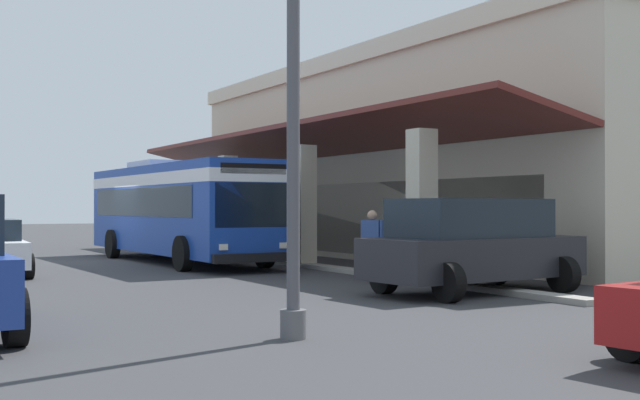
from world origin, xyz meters
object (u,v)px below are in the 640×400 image
pedestrian (372,242)px  potted_palm (236,233)px  lot_light_pole (293,49)px  parked_suv_charcoal (473,244)px  transit_bus (179,205)px

pedestrian → potted_palm: potted_palm is taller
pedestrian → lot_light_pole: 8.71m
parked_suv_charcoal → potted_palm: size_ratio=1.51×
potted_palm → parked_suv_charcoal: bearing=-6.7°
transit_bus → parked_suv_charcoal: transit_bus is taller
parked_suv_charcoal → pedestrian: 2.94m
parked_suv_charcoal → potted_palm: potted_palm is taller
parked_suv_charcoal → potted_palm: (-16.68, 1.95, -0.28)m
parked_suv_charcoal → pedestrian: size_ratio=2.87×
pedestrian → transit_bus: bearing=-170.9°
parked_suv_charcoal → potted_palm: 16.80m
parked_suv_charcoal → transit_bus: bearing=-170.2°
transit_bus → lot_light_pole: (15.39, -3.89, 2.12)m
transit_bus → pedestrian: size_ratio=6.54×
pedestrian → potted_palm: size_ratio=0.53×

